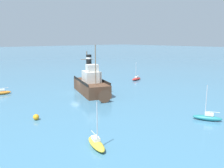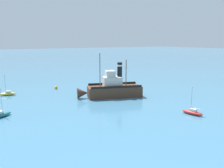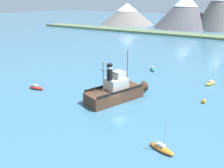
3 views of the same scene
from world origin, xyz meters
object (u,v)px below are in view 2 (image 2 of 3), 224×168
old_tugboat (112,89)px  sailboat_orange (119,81)px  sailboat_yellow (7,94)px  mooring_buoy (56,87)px  sailboat_teal (1,115)px  sailboat_red (192,112)px

old_tugboat → sailboat_orange: bearing=-39.0°
sailboat_yellow → mooring_buoy: (1.13, -12.10, -0.02)m
sailboat_orange → mooring_buoy: bearing=86.7°
sailboat_yellow → sailboat_teal: 16.81m
old_tugboat → sailboat_orange: old_tugboat is taller
old_tugboat → sailboat_red: (-18.49, -4.86, -1.40)m
sailboat_yellow → old_tugboat: bearing=-125.5°
sailboat_yellow → sailboat_teal: size_ratio=1.00×
old_tugboat → sailboat_teal: bearing=95.6°
sailboat_teal → mooring_buoy: bearing=-41.7°
sailboat_orange → sailboat_yellow: same height
old_tugboat → sailboat_red: bearing=-165.3°
old_tugboat → sailboat_red: old_tugboat is taller
old_tugboat → sailboat_orange: (14.16, -11.45, -1.40)m
mooring_buoy → sailboat_red: bearing=-159.5°
sailboat_red → mooring_buoy: 36.05m
sailboat_yellow → sailboat_red: (-32.64, -24.72, 0.00)m
old_tugboat → sailboat_yellow: old_tugboat is taller
old_tugboat → sailboat_orange: size_ratio=3.00×
old_tugboat → sailboat_yellow: bearing=54.5°
sailboat_red → mooring_buoy: bearing=20.5°
sailboat_orange → sailboat_red: size_ratio=1.00×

